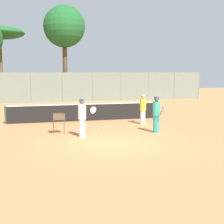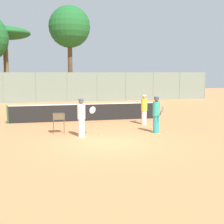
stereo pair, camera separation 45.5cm
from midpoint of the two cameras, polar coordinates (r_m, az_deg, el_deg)
ground_plane at (r=13.22m, az=0.42°, el=-5.78°), size 80.00×80.00×0.00m
tennis_net at (r=19.27m, az=-4.06°, el=0.03°), size 9.36×0.10×1.07m
back_fence at (r=31.69m, az=-7.77°, el=4.51°), size 30.70×0.08×2.98m
tree_3 at (r=34.26m, az=-7.38°, el=15.08°), size 4.37×4.37×9.93m
tree_4 at (r=35.93m, az=-18.66°, el=13.24°), size 5.35×5.35×7.78m
player_white_outfit at (r=17.95m, az=6.62°, el=0.52°), size 0.41×0.88×1.71m
player_red_cap at (r=15.52m, az=8.95°, el=-0.42°), size 0.37×0.92×1.80m
player_yellow_shirt at (r=14.45m, az=-4.70°, el=-0.96°), size 0.92×0.37×1.78m
ball_cart at (r=15.37m, az=-8.91°, el=-1.09°), size 0.56×0.41×1.01m
tennis_ball_0 at (r=15.11m, az=-4.26°, el=-4.01°), size 0.07×0.07×0.07m
tennis_ball_1 at (r=14.74m, az=-1.15°, el=-4.28°), size 0.07×0.07×0.07m
tennis_ball_2 at (r=15.19m, az=9.37°, el=-4.03°), size 0.07×0.07×0.07m
tennis_ball_3 at (r=15.81m, az=10.73°, el=-3.61°), size 0.07×0.07×0.07m
tennis_ball_4 at (r=16.86m, az=7.94°, el=-2.88°), size 0.07×0.07×0.07m
tennis_ball_5 at (r=17.53m, az=5.02°, el=-2.44°), size 0.07×0.07×0.07m
parked_car at (r=36.61m, az=5.69°, el=3.62°), size 4.20×1.70×1.60m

